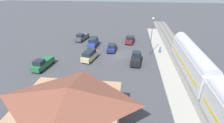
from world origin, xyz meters
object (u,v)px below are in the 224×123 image
Objects in this scene: station_building at (70,107)px; pedestrian_on_platform at (160,49)px; pedestrian_waiting_far at (160,49)px; suv_blue at (93,42)px; sedan_navy at (112,48)px; pickup_maroon at (130,39)px; pickup_green at (43,63)px; pickup_black at (136,58)px; suv_tan at (90,55)px; pickup_charcoal at (82,37)px; light_pole_near_platform at (152,33)px.

station_building reaches higher than pedestrian_on_platform.
suv_blue is at bearing -11.22° from pedestrian_waiting_far.
station_building is 7.00× the size of pedestrian_waiting_far.
sedan_navy is 7.88m from pickup_maroon.
pickup_green is at bearing 44.92° from pickup_maroon.
suv_tan is at bearing -1.86° from pickup_black.
sedan_navy is at bearing -126.75° from suv_tan.
pickup_green is (3.21, 17.51, 0.00)m from pickup_charcoal.
pedestrian_on_platform is 0.30× the size of pickup_charcoal.
light_pole_near_platform is (-11.20, -22.54, 2.50)m from station_building.
pickup_charcoal is (4.19, -4.36, -0.12)m from suv_blue.
light_pole_near_platform reaches higher than suv_tan.
pickup_charcoal is at bearing -46.10° from suv_blue.
pickup_charcoal is (20.95, -7.84, -0.25)m from pedestrian_on_platform.
pedestrian_on_platform is at bearing 134.71° from pickup_maroon.
light_pole_near_platform reaches higher than pedestrian_waiting_far.
suv_tan reaches higher than pedestrian_on_platform.
pickup_charcoal is 1.03× the size of pickup_black.
sedan_navy is (-2.10, -24.07, -2.04)m from station_building.
suv_blue is 0.88× the size of pickup_green.
pickup_charcoal is at bearing -37.23° from sedan_navy.
suv_blue is 0.95× the size of suv_tan.
light_pole_near_platform reaches higher than pickup_maroon.
sedan_navy is at bearing 151.79° from suv_blue.
suv_blue reaches higher than pickup_maroon.
pedestrian_waiting_far is at bearing 135.05° from pickup_maroon.
pickup_charcoal reaches higher than pedestrian_waiting_far.
suv_tan is 1.14× the size of sedan_navy.
station_building is 27.12m from suv_blue.
pickup_black is at bearing 53.59° from light_pole_near_platform.
pickup_maroon is (-6.43, -30.65, -1.89)m from station_building.
station_building is 7.00× the size of pedestrian_on_platform.
pedestrian_waiting_far is 26.00m from pickup_green.
pedestrian_waiting_far is 0.31× the size of pickup_black.
station_building reaches higher than pickup_maroon.
station_building is 2.62× the size of sedan_navy.
pickup_black is at bearing -166.65° from pickup_green.
light_pole_near_platform is (-4.77, 8.11, 4.39)m from pickup_maroon.
suv_blue is 1.09× the size of sedan_navy.
pedestrian_on_platform is 0.31× the size of pickup_black.
pickup_charcoal is 1.02× the size of pickup_maroon.
suv_blue reaches higher than pedestrian_waiting_far.
pickup_green is 1.00× the size of pickup_maroon.
pickup_green is 0.64× the size of light_pole_near_platform.
sedan_navy is 0.52× the size of light_pole_near_platform.
pickup_charcoal is at bearing -20.52° from pedestrian_on_platform.
pickup_black is (-15.25, 13.13, 0.00)m from pickup_charcoal.
suv_tan is at bearing 17.18° from light_pole_near_platform.
light_pole_near_platform is (-14.34, 4.33, 4.27)m from suv_blue.
light_pole_near_platform is at bearing 19.27° from pedestrian_on_platform.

